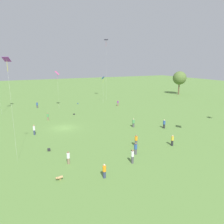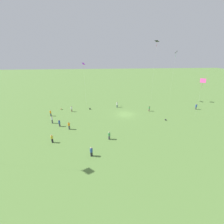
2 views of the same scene
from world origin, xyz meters
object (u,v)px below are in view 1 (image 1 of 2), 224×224
person_2 (118,103)px  person_7 (68,158)px  person_0 (132,156)px  kite_5 (57,74)px  person_1 (164,124)px  picnic_bag_0 (74,114)px  dog_0 (59,178)px  person_8 (34,130)px  person_9 (172,140)px  person_11 (104,171)px  kite_4 (7,65)px  person_5 (136,149)px  kite_8 (103,79)px  person_4 (37,105)px  person_3 (136,141)px  picnic_bag_2 (49,150)px  picnic_bag_1 (78,103)px  person_6 (133,123)px  person_10 (48,117)px  kite_6 (106,42)px

person_2 → person_7: size_ratio=1.02×
person_0 → kite_5: bearing=166.2°
person_1 → picnic_bag_0: person_1 is taller
dog_0 → person_8: bearing=-8.5°
person_9 → person_11: bearing=-93.2°
person_2 → picnic_bag_0: (4.84, -14.38, -0.67)m
person_7 → kite_4: size_ratio=0.13×
person_5 → kite_8: 40.02m
person_4 → person_1: bearing=159.7°
person_3 → picnic_bag_2: (-3.91, -12.22, -0.68)m
picnic_bag_0 → person_8: bearing=-43.1°
person_1 → picnic_bag_0: bearing=44.9°
person_0 → person_1: person_0 is taller
person_2 → person_9: person_9 is taller
person_3 → picnic_bag_1: person_3 is taller
picnic_bag_0 → person_0: bearing=-1.4°
person_1 → person_7: person_1 is taller
person_6 → picnic_bag_0: bearing=-160.8°
person_0 → person_10: 26.39m
person_8 → kite_4: (9.74, -3.31, 11.23)m
person_3 → person_8: person_8 is taller
person_10 → kite_5: 14.76m
person_8 → picnic_bag_2: (8.30, 0.96, -0.72)m
person_2 → person_5: 33.38m
kite_8 → picnic_bag_1: bearing=5.7°
person_1 → kite_5: 31.41m
person_7 → person_10: size_ratio=1.00×
kite_4 → person_4: bearing=-26.4°
person_9 → kite_5: bearing=175.0°
person_10 → person_11: size_ratio=1.00×
person_3 → person_6: size_ratio=1.04×
kite_5 → picnic_bag_1: (-3.85, 6.47, -9.17)m
person_6 → person_9: (10.82, 0.25, 0.01)m
person_9 → dog_0: 17.92m
person_4 → picnic_bag_0: person_4 is taller
person_7 → person_10: bearing=-33.0°
kite_6 → dog_0: (42.34, -25.04, -17.99)m
person_2 → kite_5: 18.53m
person_9 → kite_4: (-4.72, -21.55, 11.31)m
person_2 → kite_6: bearing=107.8°
kite_6 → person_8: bearing=-59.1°
person_1 → person_11: bearing=133.5°
picnic_bag_2 → person_2: bearing=135.5°
picnic_bag_2 → picnic_bag_0: bearing=154.1°
person_2 → dog_0: size_ratio=2.09×
person_1 → person_3: (5.33, -9.68, 0.03)m
person_2 → picnic_bag_1: size_ratio=4.90×
person_4 → kite_4: size_ratio=0.13×
person_7 → dog_0: 3.99m
person_10 → picnic_bag_2: (17.20, -2.93, -0.63)m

